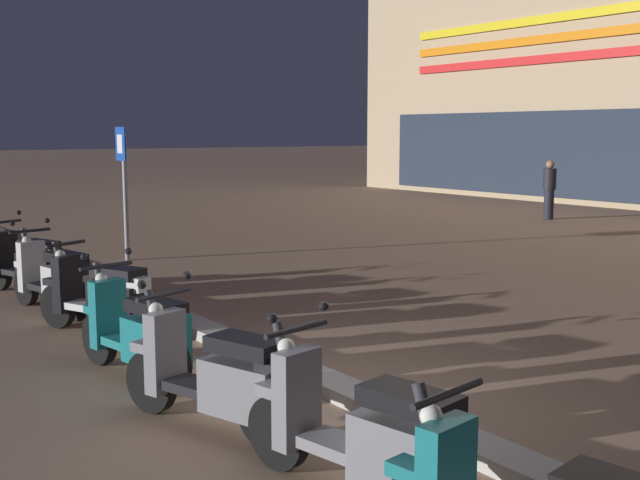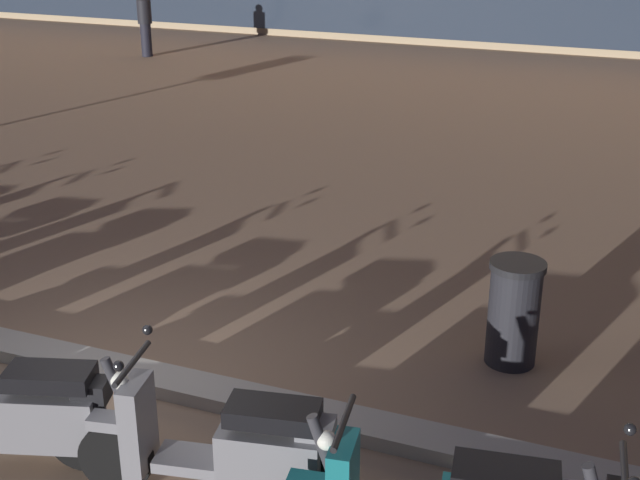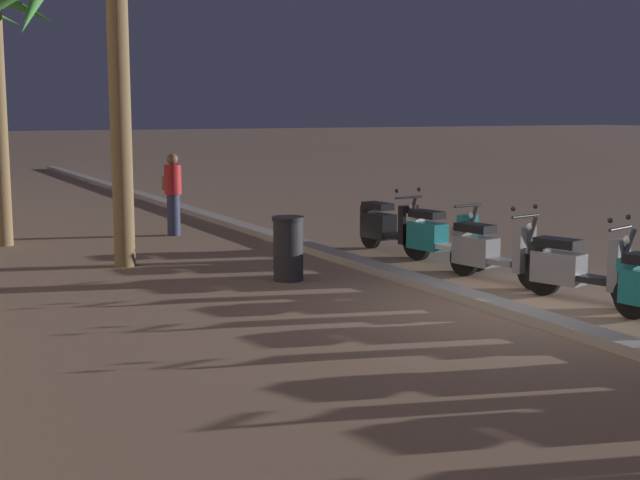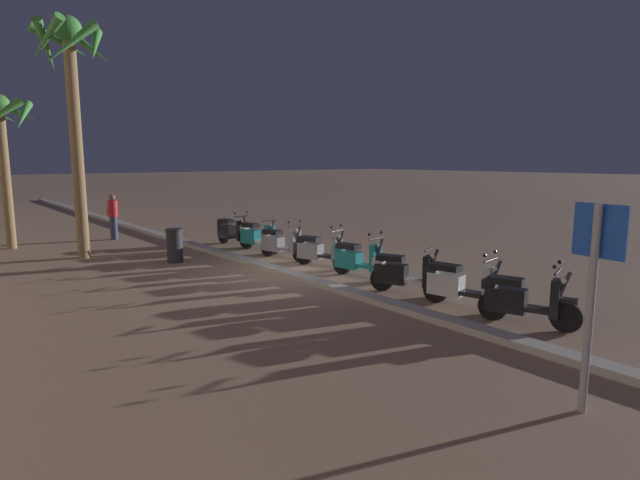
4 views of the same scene
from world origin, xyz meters
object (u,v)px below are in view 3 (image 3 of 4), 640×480
Objects in this scene: scooter_grey_gap_after_mid at (490,251)px; scooter_black_last_in_row at (387,226)px; pedestrian_window_shopping at (173,192)px; scooter_grey_mid_front at (577,268)px; litter_bin at (288,248)px; scooter_teal_tail_end at (439,237)px.

scooter_grey_gap_after_mid and scooter_black_last_in_row have the same top height.
scooter_black_last_in_row is 1.09× the size of pedestrian_window_shopping.
scooter_grey_mid_front is at bearing -173.85° from scooter_grey_gap_after_mid.
pedestrian_window_shopping reaches higher than litter_bin.
scooter_grey_gap_after_mid is at bearing -118.08° from litter_bin.
scooter_teal_tail_end is at bearing 0.62° from scooter_grey_mid_front.
scooter_grey_gap_after_mid is 3.01m from scooter_black_last_in_row.
scooter_grey_gap_after_mid is at bearing 6.15° from scooter_grey_mid_front.
scooter_grey_mid_front is 4.62m from scooter_black_last_in_row.
pedestrian_window_shopping is at bearing 18.73° from scooter_grey_mid_front.
litter_bin is at bearing 92.46° from scooter_teal_tail_end.
scooter_grey_gap_after_mid is 1.11× the size of pedestrian_window_shopping.
litter_bin is (-1.62, 2.68, 0.03)m from scooter_black_last_in_row.
scooter_grey_mid_front is at bearing -179.38° from scooter_teal_tail_end.
scooter_teal_tail_end is 1.92× the size of litter_bin.
scooter_grey_mid_front is at bearing -178.66° from scooter_black_last_in_row.
scooter_teal_tail_end reaches higher than litter_bin.
scooter_grey_mid_front is 3.12m from scooter_teal_tail_end.
scooter_black_last_in_row is (1.50, 0.07, 0.00)m from scooter_teal_tail_end.
pedestrian_window_shopping is at bearing 21.51° from scooter_grey_gap_after_mid.
pedestrian_window_shopping reaches higher than scooter_grey_mid_front.
scooter_teal_tail_end is at bearing -151.87° from pedestrian_window_shopping.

